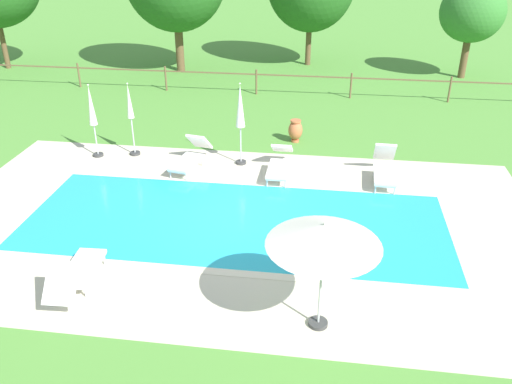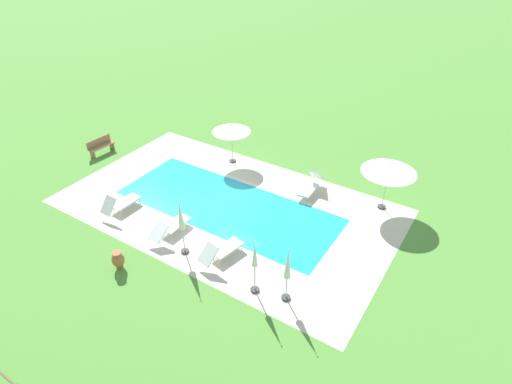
% 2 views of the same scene
% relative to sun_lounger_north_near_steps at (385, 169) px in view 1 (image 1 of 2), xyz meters
% --- Properties ---
extents(ground_plane, '(160.00, 160.00, 0.00)m').
position_rel_sun_lounger_north_near_steps_xyz_m(ground_plane, '(-3.81, -2.82, -0.39)').
color(ground_plane, '#518E38').
extents(pool_deck_paving, '(15.05, 8.73, 0.01)m').
position_rel_sun_lounger_north_near_steps_xyz_m(pool_deck_paving, '(-3.81, -2.82, -0.39)').
color(pool_deck_paving, beige).
rests_on(pool_deck_paving, ground).
extents(swimming_pool_water, '(10.36, 4.03, 0.01)m').
position_rel_sun_lounger_north_near_steps_xyz_m(swimming_pool_water, '(-3.81, -2.82, -0.39)').
color(swimming_pool_water, '#23A8C1').
rests_on(swimming_pool_water, ground).
extents(pool_coping_rim, '(10.84, 4.51, 0.01)m').
position_rel_sun_lounger_north_near_steps_xyz_m(pool_coping_rim, '(-3.81, -2.82, -0.38)').
color(pool_coping_rim, beige).
rests_on(pool_coping_rim, ground).
extents(sun_lounger_north_near_steps, '(0.66, 1.88, 0.98)m').
position_rel_sun_lounger_north_near_steps_xyz_m(sun_lounger_north_near_steps, '(0.00, 0.00, 0.00)').
color(sun_lounger_north_near_steps, white).
rests_on(sun_lounger_north_near_steps, ground).
extents(sun_lounger_north_mid, '(0.69, 1.93, 0.95)m').
position_rel_sun_lounger_north_near_steps_xyz_m(sun_lounger_north_mid, '(-6.49, -5.88, -0.01)').
color(sun_lounger_north_mid, white).
rests_on(sun_lounger_north_mid, ground).
extents(sun_lounger_north_far, '(0.96, 2.02, 0.91)m').
position_rel_sun_lounger_north_near_steps_xyz_m(sun_lounger_north_far, '(-5.66, 0.09, -0.01)').
color(sun_lounger_north_far, white).
rests_on(sun_lounger_north_far, ground).
extents(sun_lounger_north_end, '(0.61, 2.03, 0.79)m').
position_rel_sun_lounger_north_near_steps_xyz_m(sun_lounger_north_end, '(-2.99, 0.02, -0.03)').
color(sun_lounger_north_end, white).
rests_on(sun_lounger_north_end, ground).
extents(patio_umbrella_open_foreground, '(2.00, 2.00, 2.21)m').
position_rel_sun_lounger_north_near_steps_xyz_m(patio_umbrella_open_foreground, '(-1.63, -6.32, 1.56)').
color(patio_umbrella_open_foreground, '#383838').
rests_on(patio_umbrella_open_foreground, ground).
extents(patio_umbrella_closed_row_west, '(0.32, 0.32, 2.32)m').
position_rel_sun_lounger_north_near_steps_xyz_m(patio_umbrella_closed_row_west, '(-7.67, 0.86, 1.05)').
color(patio_umbrella_closed_row_west, '#383838').
rests_on(patio_umbrella_closed_row_west, ground).
extents(patio_umbrella_closed_row_mid_west, '(0.32, 0.32, 2.52)m').
position_rel_sun_lounger_north_near_steps_xyz_m(patio_umbrella_closed_row_mid_west, '(-4.23, 0.63, 1.28)').
color(patio_umbrella_closed_row_mid_west, '#383838').
rests_on(patio_umbrella_closed_row_mid_west, ground).
extents(patio_umbrella_closed_row_centre, '(0.32, 0.32, 2.31)m').
position_rel_sun_lounger_north_near_steps_xyz_m(patio_umbrella_closed_row_centre, '(-8.78, 0.58, 1.08)').
color(patio_umbrella_closed_row_centre, '#383838').
rests_on(patio_umbrella_closed_row_centre, ground).
extents(terracotta_urn_near_fence, '(0.47, 0.47, 0.76)m').
position_rel_sun_lounger_north_near_steps_xyz_m(terracotta_urn_near_fence, '(-2.72, 2.65, 0.02)').
color(terracotta_urn_near_fence, '#B7663D').
rests_on(terracotta_urn_near_fence, ground).
extents(perimeter_fence, '(23.68, 0.08, 1.05)m').
position_rel_sun_lounger_north_near_steps_xyz_m(perimeter_fence, '(-4.74, 7.78, 0.31)').
color(perimeter_fence, brown).
rests_on(perimeter_fence, ground).
extents(tree_far_west, '(2.84, 2.84, 4.29)m').
position_rel_sun_lounger_north_near_steps_xyz_m(tree_far_west, '(4.40, 11.72, 2.54)').
color(tree_far_west, brown).
rests_on(tree_far_west, ground).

